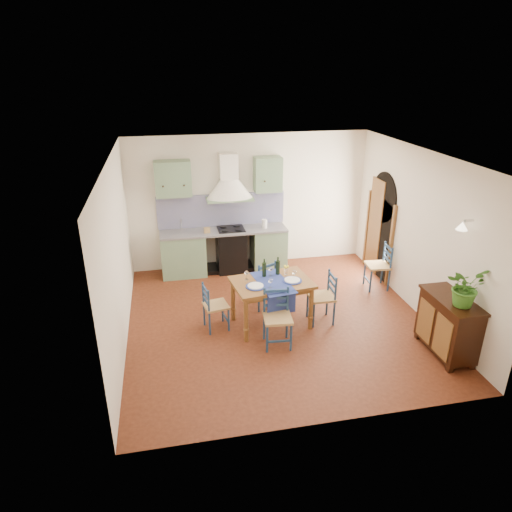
{
  "coord_description": "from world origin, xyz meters",
  "views": [
    {
      "loc": [
        -1.71,
        -6.6,
        4.1
      ],
      "look_at": [
        -0.3,
        0.3,
        1.1
      ],
      "focal_mm": 32.0,
      "sensor_mm": 36.0,
      "label": 1
    }
  ],
  "objects_px": {
    "dining_table": "(272,286)",
    "sideboard": "(448,324)",
    "chair_near": "(277,317)",
    "potted_plant": "(466,287)"
  },
  "relations": [
    {
      "from": "dining_table",
      "to": "chair_near",
      "type": "xyz_separation_m",
      "value": [
        -0.05,
        -0.58,
        -0.24
      ]
    },
    {
      "from": "chair_near",
      "to": "sideboard",
      "type": "xyz_separation_m",
      "value": [
        2.43,
        -0.74,
        0.04
      ]
    },
    {
      "from": "potted_plant",
      "to": "chair_near",
      "type": "bearing_deg",
      "value": 159.08
    },
    {
      "from": "dining_table",
      "to": "potted_plant",
      "type": "distance_m",
      "value": 2.89
    },
    {
      "from": "sideboard",
      "to": "dining_table",
      "type": "bearing_deg",
      "value": 150.94
    },
    {
      "from": "dining_table",
      "to": "potted_plant",
      "type": "height_order",
      "value": "potted_plant"
    },
    {
      "from": "sideboard",
      "to": "potted_plant",
      "type": "bearing_deg",
      "value": -84.94
    },
    {
      "from": "dining_table",
      "to": "potted_plant",
      "type": "relative_size",
      "value": 2.36
    },
    {
      "from": "dining_table",
      "to": "sideboard",
      "type": "height_order",
      "value": "dining_table"
    },
    {
      "from": "dining_table",
      "to": "sideboard",
      "type": "relative_size",
      "value": 1.31
    }
  ]
}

